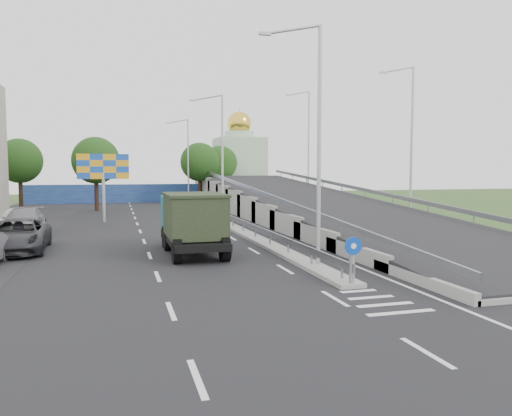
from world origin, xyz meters
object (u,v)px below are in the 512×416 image
object	(u,v)px
lamp_post_near	(315,132)
lamp_post_far	(187,157)
parked_car_d	(24,221)
sign_bollard	(352,260)
church	(239,163)
parked_car_e	(16,217)
dump_truck	(192,220)
lamp_post_mid	(220,150)
billboard	(103,170)
parked_car_c	(17,236)

from	to	relation	value
lamp_post_near	lamp_post_far	size ratio (longest dim) A/B	1.00
parked_car_d	sign_bollard	bearing A→B (deg)	-56.68
church	parked_car_e	xyz separation A→B (m)	(-25.14, -34.00, -4.55)
sign_bollard	lamp_post_far	bearing A→B (deg)	89.86
lamp_post_near	parked_car_e	distance (m)	25.65
dump_truck	parked_car_e	distance (m)	18.27
lamp_post_far	lamp_post_near	bearing A→B (deg)	-90.00
parked_car_e	sign_bollard	bearing A→B (deg)	-53.06
lamp_post_mid	parked_car_d	distance (m)	15.48
lamp_post_mid	parked_car_e	bearing A→B (deg)	-180.00
dump_truck	sign_bollard	bearing A→B (deg)	-64.62
sign_bollard	lamp_post_far	xyz separation A→B (m)	(0.11, 43.83, 4.77)
parked_car_d	church	bearing A→B (deg)	55.89
lamp_post_near	church	size ratio (longest dim) A/B	0.73
parked_car_d	dump_truck	bearing A→B (deg)	-49.63
sign_bollard	church	distance (m)	58.84
lamp_post_far	parked_car_e	world-z (taller)	lamp_post_far
billboard	dump_truck	bearing A→B (deg)	-74.49
sign_bollard	church	bearing A→B (deg)	80.19
lamp_post_near	lamp_post_far	world-z (taller)	same
church	billboard	distance (m)	37.23
lamp_post_far	parked_car_e	bearing A→B (deg)	-127.32
lamp_post_mid	parked_car_c	size ratio (longest dim) A/B	1.64
sign_bollard	lamp_post_far	distance (m)	44.08
lamp_post_mid	lamp_post_far	bearing A→B (deg)	90.00
billboard	lamp_post_far	bearing A→B (deg)	63.16
church	parked_car_c	xyz separation A→B (m)	(-22.93, -46.10, -4.46)
church	billboard	bearing A→B (deg)	-120.70
lamp_post_near	church	distance (m)	54.90
sign_bollard	dump_truck	distance (m)	10.12
lamp_post_far	parked_car_d	world-z (taller)	lamp_post_far
lamp_post_far	billboard	world-z (taller)	lamp_post_far
sign_bollard	parked_car_e	world-z (taller)	sign_bollard
lamp_post_mid	church	bearing A→B (deg)	73.78
parked_car_c	parked_car_e	xyz separation A→B (m)	(-2.21, 12.10, -0.09)
church	parked_car_e	size ratio (longest dim) A/B	3.08
lamp_post_near	billboard	world-z (taller)	lamp_post_near
lamp_post_mid	dump_truck	xyz separation A→B (m)	(-4.47, -14.72, -4.10)
lamp_post_mid	lamp_post_far	size ratio (longest dim) A/B	1.00
parked_car_c	parked_car_e	size ratio (longest dim) A/B	1.37
lamp_post_mid	parked_car_d	xyz separation A→B (m)	(-14.01, -4.31, -4.96)
lamp_post_mid	sign_bollard	bearing A→B (deg)	-90.26
dump_truck	parked_car_d	size ratio (longest dim) A/B	1.19
sign_bollard	parked_car_c	bearing A→B (deg)	137.80
parked_car_c	parked_car_d	bearing A→B (deg)	95.35
lamp_post_mid	billboard	size ratio (longest dim) A/B	1.83
lamp_post_mid	parked_car_d	size ratio (longest dim) A/B	1.71
sign_bollard	lamp_post_mid	xyz separation A→B (m)	(0.11, 23.83, 4.77)
church	parked_car_e	distance (m)	42.53
lamp_post_near	lamp_post_far	distance (m)	40.00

